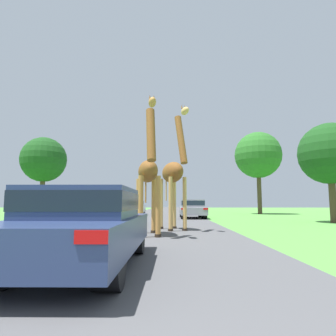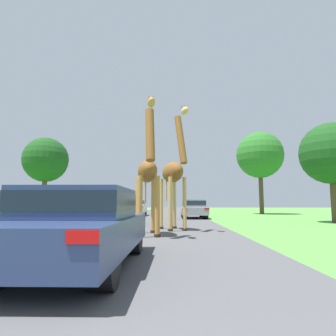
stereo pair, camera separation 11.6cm
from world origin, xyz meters
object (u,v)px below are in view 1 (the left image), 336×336
tree_left_edge (330,154)px  giraffe_companion (148,173)px  tree_centre_back (44,160)px  car_verge_right (133,207)px  giraffe_near_road (174,173)px  car_queue_right (192,208)px  car_far_ahead (125,208)px  car_queue_left (117,210)px  tree_right_cluster (258,155)px  car_lead_maroon (84,224)px

tree_left_edge → giraffe_companion: bearing=-145.8°
giraffe_companion → tree_centre_back: bearing=-66.8°
car_verge_right → tree_left_edge: (12.85, -9.96, 3.24)m
tree_centre_back → giraffe_near_road: bearing=-52.0°
tree_left_edge → car_queue_right: bearing=144.1°
giraffe_companion → car_verge_right: (-2.67, 16.88, -1.43)m
giraffe_near_road → car_queue_right: (1.51, 10.38, -1.67)m
car_far_ahead → tree_centre_back: tree_centre_back is taller
giraffe_near_road → car_queue_left: (-2.98, 3.25, -1.68)m
car_queue_right → car_queue_left: car_queue_left is taller
giraffe_companion → car_verge_right: size_ratio=1.14×
giraffe_near_road → tree_left_edge: (9.27, 4.75, 1.60)m
tree_left_edge → car_queue_left: bearing=-173.0°
car_queue_left → car_verge_right: 11.48m
car_far_ahead → tree_right_cluster: bearing=37.9°
car_lead_maroon → tree_centre_back: tree_centre_back is taller
giraffe_companion → car_queue_right: bearing=-110.3°
car_verge_right → car_far_ahead: bearing=-88.7°
car_far_ahead → tree_left_edge: tree_left_edge is taller
giraffe_near_road → car_far_ahead: giraffe_near_road is taller
car_queue_right → car_far_ahead: car_queue_right is taller
giraffe_companion → tree_left_edge: (10.19, 6.92, 1.81)m
car_queue_right → tree_centre_back: (-14.25, 5.95, 4.63)m
car_lead_maroon → tree_right_cluster: tree_right_cluster is taller
tree_right_cluster → car_far_ahead: bearing=-142.1°
giraffe_near_road → car_lead_maroon: size_ratio=1.07×
car_lead_maroon → tree_right_cluster: bearing=67.6°
car_lead_maroon → tree_centre_back: size_ratio=0.62×
tree_centre_back → car_lead_maroon: bearing=-64.9°
car_verge_right → tree_right_cluster: size_ratio=0.47×
car_far_ahead → giraffe_companion: bearing=-77.3°
giraffe_near_road → tree_right_cluster: size_ratio=0.58×
car_far_ahead → car_verge_right: size_ratio=0.97×
giraffe_near_road → car_verge_right: 15.23m
car_lead_maroon → tree_right_cluster: 28.97m
giraffe_companion → car_lead_maroon: giraffe_companion is taller
giraffe_near_road → giraffe_companion: giraffe_near_road is taller
giraffe_near_road → car_far_ahead: 9.86m
giraffe_near_road → giraffe_companion: bearing=46.3°
giraffe_near_road → tree_left_edge: tree_left_edge is taller
tree_right_cluster → car_queue_right: bearing=-131.8°
tree_left_edge → tree_right_cluster: bearing=90.4°
car_queue_left → tree_left_edge: bearing=7.0°
car_queue_right → tree_left_edge: size_ratio=0.78×
giraffe_near_road → car_lead_maroon: bearing=56.6°
car_lead_maroon → tree_left_edge: tree_left_edge is taller
car_far_ahead → tree_right_cluster: 16.92m
car_far_ahead → car_lead_maroon: bearing=-83.8°
tree_centre_back → car_verge_right: bearing=-10.0°
giraffe_companion → car_far_ahead: bearing=-86.7°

